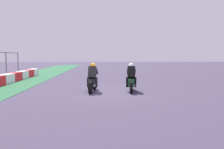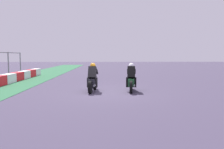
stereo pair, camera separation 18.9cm
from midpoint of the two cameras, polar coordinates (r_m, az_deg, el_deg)
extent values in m
plane|color=#41394F|center=(12.04, -0.50, -4.33)|extent=(120.00, 120.00, 0.00)
cube|color=white|center=(17.18, -25.13, -1.00)|extent=(1.54, 0.60, 0.64)
cube|color=red|center=(18.64, -23.30, -0.53)|extent=(1.54, 0.60, 0.64)
cube|color=white|center=(20.11, -21.74, -0.12)|extent=(1.54, 0.60, 0.64)
cube|color=red|center=(21.60, -20.39, 0.23)|extent=(1.54, 0.60, 0.64)
cube|color=white|center=(23.10, -19.22, 0.53)|extent=(1.54, 0.60, 0.64)
cylinder|color=slate|center=(22.22, -25.09, 2.23)|extent=(0.10, 0.10, 2.21)
cylinder|color=slate|center=(24.92, -22.58, 2.53)|extent=(0.10, 0.10, 2.21)
cylinder|color=black|center=(12.94, 4.38, -2.29)|extent=(0.65, 0.22, 0.64)
cylinder|color=black|center=(11.55, 4.35, -3.13)|extent=(0.65, 0.22, 0.64)
cube|color=#215C2F|center=(12.22, 4.37, -1.85)|extent=(1.13, 0.46, 0.40)
ellipsoid|color=#215C2F|center=(12.29, 4.38, -0.41)|extent=(0.51, 0.36, 0.24)
cube|color=red|center=(11.71, 4.36, -2.04)|extent=(0.08, 0.17, 0.08)
cylinder|color=#A5A5AD|center=(11.89, 5.13, -2.67)|extent=(0.43, 0.15, 0.10)
cube|color=black|center=(12.07, 4.38, 0.55)|extent=(0.53, 0.46, 0.66)
sphere|color=silver|center=(12.27, 4.39, 2.21)|extent=(0.34, 0.34, 0.30)
cube|color=#6B4E96|center=(12.68, 4.39, -0.07)|extent=(0.19, 0.28, 0.23)
cube|color=black|center=(12.10, 3.42, -1.91)|extent=(0.20, 0.16, 0.52)
cube|color=black|center=(12.10, 5.31, -1.92)|extent=(0.20, 0.16, 0.52)
cube|color=black|center=(12.45, 3.56, 0.77)|extent=(0.39, 0.15, 0.31)
cube|color=black|center=(12.45, 5.22, 0.76)|extent=(0.39, 0.15, 0.31)
cylinder|color=black|center=(12.84, -4.78, -2.34)|extent=(0.65, 0.22, 0.64)
cylinder|color=black|center=(11.47, -5.86, -3.19)|extent=(0.65, 0.22, 0.64)
cube|color=#27272D|center=(12.14, -5.30, -1.90)|extent=(1.13, 0.45, 0.40)
ellipsoid|color=#27272D|center=(12.20, -5.23, -0.45)|extent=(0.51, 0.36, 0.24)
cube|color=red|center=(11.63, -5.71, -2.09)|extent=(0.08, 0.17, 0.08)
cylinder|color=#A5A5AD|center=(11.78, -4.80, -2.73)|extent=(0.43, 0.15, 0.10)
cube|color=black|center=(11.99, -5.39, 0.51)|extent=(0.53, 0.46, 0.66)
sphere|color=orange|center=(12.19, -5.23, 2.18)|extent=(0.33, 0.33, 0.30)
cube|color=gray|center=(12.59, -4.93, -0.11)|extent=(0.18, 0.28, 0.23)
cube|color=black|center=(12.05, -6.33, -1.96)|extent=(0.20, 0.16, 0.52)
cube|color=black|center=(11.99, -4.45, -1.98)|extent=(0.20, 0.16, 0.52)
cube|color=black|center=(12.39, -5.92, 0.74)|extent=(0.39, 0.15, 0.31)
cube|color=black|center=(12.33, -4.28, 0.73)|extent=(0.39, 0.15, 0.31)
camera|label=1|loc=(0.09, -90.45, -0.04)|focal=36.69mm
camera|label=2|loc=(0.09, 89.55, 0.04)|focal=36.69mm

